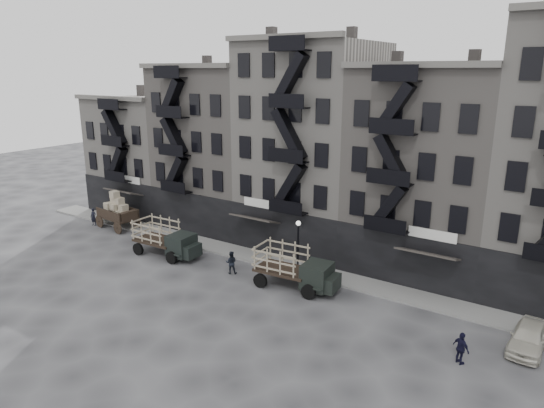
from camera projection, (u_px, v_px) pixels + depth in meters
The scene contains 15 objects.
ground at pixel (245, 278), 35.85m from camera, with size 140.00×140.00×0.00m, color #38383A.
sidewalk at pixel (273, 261), 38.84m from camera, with size 55.00×2.50×0.15m, color slate.
building_west at pixel (151, 154), 52.80m from camera, with size 10.00×11.35×13.20m.
building_midwest at pixel (222, 148), 47.05m from camera, with size 10.00×11.35×16.20m.
building_center at pixel (312, 147), 41.43m from camera, with size 10.00×11.35×18.20m.
building_mideast at pixel (428, 171), 36.36m from camera, with size 10.00×11.35×16.20m.
lamp_post at pixel (298, 240), 35.58m from camera, with size 0.36×0.36×4.28m.
horse at pixel (102, 216), 48.24m from camera, with size 0.85×1.86×1.57m, color silver.
wagon at pixel (116, 207), 46.66m from camera, with size 4.51×2.75×3.63m.
stake_truck_west at pixel (165, 236), 39.76m from camera, with size 6.00×2.67×2.97m.
stake_truck_east at pixel (294, 265), 33.83m from camera, with size 6.14×2.89×3.00m.
car_east at pixel (529, 337), 26.59m from camera, with size 1.72×4.28×1.46m, color #B9B5A6.
pedestrian_west at pixel (94, 217), 47.70m from camera, with size 0.63×0.41×1.73m, color black.
pedestrian_mid at pixel (231, 262), 36.43m from camera, with size 0.86×0.67×1.77m, color black.
policeman at pixel (461, 348), 25.22m from camera, with size 1.05×0.44×1.79m, color black.
Camera 1 is at (20.03, -26.37, 14.94)m, focal length 32.00 mm.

